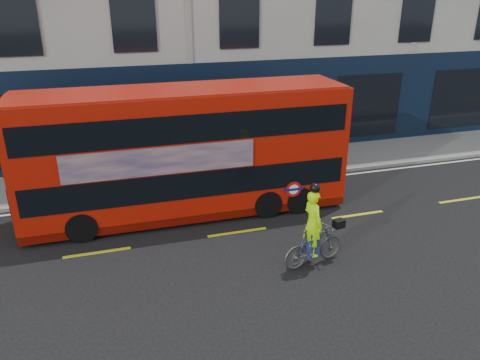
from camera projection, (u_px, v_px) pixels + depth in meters
name	position (u px, v px, depth m)	size (l,w,h in m)	color
ground	(253.00, 258.00, 12.52)	(120.00, 120.00, 0.00)	black
pavement	(201.00, 172.00, 18.25)	(60.00, 3.00, 0.12)	slate
kerb	(210.00, 186.00, 16.92)	(60.00, 0.12, 0.13)	gray
road_edge_line	(212.00, 191.00, 16.67)	(58.00, 0.10, 0.01)	silver
lane_dashes	(237.00, 232.00, 13.84)	(58.00, 0.12, 0.01)	gold
bus	(187.00, 152.00, 14.33)	(9.96, 2.39, 4.00)	#AA1306
cyclist	(314.00, 238.00, 11.96)	(1.88, 0.86, 2.31)	#4E5254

